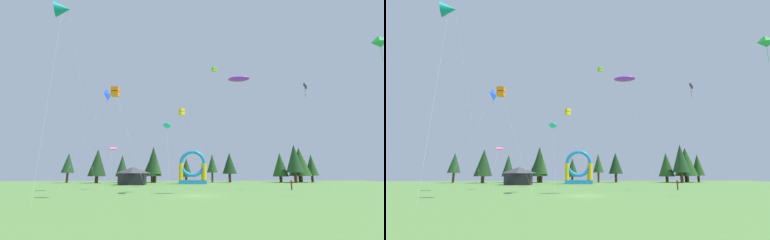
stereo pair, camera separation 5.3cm
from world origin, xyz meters
TOP-DOWN VIEW (x-y plane):
  - ground_plane at (0.00, 0.00)m, footprint 120.00×120.00m
  - kite_teal_delta at (-15.29, -3.37)m, footprint 2.15×4.93m
  - kite_yellow_box at (-1.93, 5.23)m, footprint 3.53×2.54m
  - kite_orange_box at (-9.20, -2.77)m, footprint 4.31×0.81m
  - kite_black_diamond at (17.66, 9.24)m, footprint 3.72×0.91m
  - kite_purple_parafoil at (5.41, 2.04)m, footprint 5.17×1.38m
  - kite_cyan_parafoil at (-3.85, 3.43)m, footprint 1.50×5.14m
  - kite_blue_diamond at (-12.96, 8.62)m, footprint 5.53×3.35m
  - kite_pink_parafoil at (-12.66, 12.38)m, footprint 1.74×2.71m
  - kite_lime_box at (4.48, 18.55)m, footprint 4.53×2.07m
  - kite_green_diamond at (20.32, -3.82)m, footprint 2.56×8.00m
  - person_near_camera at (14.61, 9.66)m, footprint 0.38×0.38m
  - inflatable_orange_dome at (1.06, 33.36)m, footprint 6.39×3.61m
  - festival_tent at (-12.14, 29.26)m, footprint 5.52×4.14m
  - tree_row_0 at (-31.03, 42.04)m, footprint 3.29×3.29m
  - tree_row_1 at (-23.19, 40.88)m, footprint 4.62×4.62m
  - tree_row_2 at (-17.42, 43.79)m, footprint 3.38×3.38m
  - tree_row_3 at (-9.35, 45.27)m, footprint 4.69×4.69m
  - tree_row_4 at (-9.09, 43.77)m, footprint 4.68×4.68m
  - tree_row_5 at (-8.42, 43.31)m, footprint 3.38×3.38m
  - tree_row_6 at (-0.20, 40.45)m, footprint 3.12×3.12m
  - tree_row_7 at (7.05, 43.86)m, footprint 2.97×2.97m
  - tree_row_8 at (12.07, 45.01)m, footprint 3.99×3.99m
  - tree_row_9 at (26.14, 44.02)m, footprint 4.30×4.30m
  - tree_row_10 at (29.13, 41.21)m, footprint 4.54×4.54m
  - tree_row_11 at (32.15, 44.91)m, footprint 6.20×6.20m
  - tree_row_12 at (35.73, 45.29)m, footprint 3.65×3.65m

SIDE VIEW (x-z plane):
  - ground_plane at x=0.00m, z-range 0.00..0.00m
  - person_near_camera at x=14.61m, z-range 0.15..1.70m
  - festival_tent at x=-12.14m, z-range 0.00..3.79m
  - inflatable_orange_dome at x=1.06m, z-range -0.93..6.86m
  - tree_row_6 at x=-0.20m, z-range 0.74..7.08m
  - tree_row_2 at x=-17.42m, z-range 0.77..8.14m
  - tree_row_12 at x=35.73m, z-range 0.87..8.67m
  - tree_row_9 at x=26.14m, z-range 0.77..8.86m
  - tree_row_5 at x=-8.42m, z-range 1.06..8.71m
  - tree_row_0 at x=-31.03m, z-range 1.22..8.94m
  - tree_row_7 at x=7.05m, z-range 1.27..8.96m
  - tree_row_1 at x=-23.19m, z-range 0.82..9.48m
  - tree_row_8 at x=12.07m, z-range 1.11..9.28m
  - tree_row_3 at x=-9.35m, z-range 1.25..9.66m
  - tree_row_4 at x=-9.09m, z-range 0.82..10.45m
  - tree_row_11 at x=32.15m, z-range 0.83..10.48m
  - kite_pink_parafoil at x=-12.66m, z-range 2.95..9.66m
  - tree_row_10 at x=29.13m, z-range 1.27..11.47m
  - kite_cyan_parafoil at x=-3.85m, z-range 4.02..12.98m
  - kite_yellow_box at x=-1.93m, z-range 5.12..16.31m
  - kite_orange_box at x=-9.20m, z-range 5.26..16.79m
  - kite_blue_diamond at x=-12.96m, z-range 6.62..21.36m
  - kite_purple_parafoil at x=5.41m, z-range 6.98..22.00m
  - kite_black_diamond at x=17.66m, z-range 7.61..24.10m
  - kite_green_diamond at x=20.32m, z-range 8.17..25.93m
  - kite_teal_delta at x=-15.29m, z-range 9.65..30.90m
  - kite_lime_box at x=4.48m, z-range 10.91..33.75m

